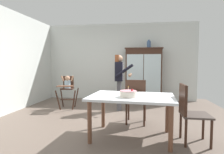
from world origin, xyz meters
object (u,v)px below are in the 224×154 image
at_px(dining_chair_right_end, 189,109).
at_px(birthday_cake, 128,94).
at_px(adult_person, 119,75).
at_px(dining_chair_far_side, 136,99).
at_px(china_cabinet, 143,75).
at_px(high_chair_with_toddler, 67,86).
at_px(ceramic_vase, 149,44).
at_px(dining_table, 132,101).

bearing_deg(dining_chair_right_end, birthday_cake, 93.17).
bearing_deg(adult_person, dining_chair_far_side, -157.43).
distance_m(china_cabinet, adult_person, 1.46).
bearing_deg(high_chair_with_toddler, adult_person, -9.64).
relative_size(china_cabinet, dining_chair_far_side, 1.89).
relative_size(birthday_cake, dining_chair_far_side, 0.29).
bearing_deg(dining_chair_far_side, birthday_cake, 86.46).
bearing_deg(birthday_cake, ceramic_vase, 81.80).
bearing_deg(adult_person, birthday_cake, -169.28).
bearing_deg(adult_person, dining_chair_right_end, -144.93).
distance_m(adult_person, dining_chair_right_end, 2.41).
bearing_deg(dining_chair_right_end, dining_chair_far_side, 47.99).
distance_m(high_chair_with_toddler, adult_person, 1.54).
height_order(dining_table, dining_chair_far_side, dining_chair_far_side).
bearing_deg(dining_table, birthday_cake, -110.04).
distance_m(adult_person, dining_table, 1.94).
bearing_deg(dining_table, china_cabinet, 85.32).
bearing_deg(dining_chair_far_side, dining_table, 89.05).
relative_size(high_chair_with_toddler, dining_chair_right_end, 0.99).
bearing_deg(ceramic_vase, birthday_cake, -98.20).
bearing_deg(birthday_cake, dining_table, 69.96).
xyz_separation_m(dining_table, dining_chair_right_end, (0.93, -0.08, -0.09)).
bearing_deg(china_cabinet, ceramic_vase, 1.28).
bearing_deg(dining_chair_right_end, dining_table, 84.97).
xyz_separation_m(birthday_cake, dining_chair_far_side, (0.11, 0.84, -0.24)).
height_order(china_cabinet, birthday_cake, china_cabinet).
bearing_deg(dining_chair_right_end, adult_person, 34.70).
xyz_separation_m(china_cabinet, dining_chair_right_end, (0.67, -3.25, -0.36)).
xyz_separation_m(china_cabinet, ceramic_vase, (0.17, 0.00, 1.02)).
relative_size(ceramic_vase, high_chair_with_toddler, 0.28).
height_order(adult_person, dining_table, adult_person).
xyz_separation_m(china_cabinet, birthday_cake, (-0.31, -3.30, -0.12)).
distance_m(birthday_cake, dining_chair_right_end, 1.01).
bearing_deg(high_chair_with_toddler, dining_chair_right_end, -44.03).
height_order(china_cabinet, dining_table, china_cabinet).
distance_m(high_chair_with_toddler, birthday_cake, 2.74).
xyz_separation_m(dining_chair_far_side, dining_chair_right_end, (0.88, -0.79, 0.00)).
relative_size(ceramic_vase, dining_chair_right_end, 0.28).
distance_m(high_chair_with_toddler, dining_chair_right_end, 3.46).
height_order(adult_person, dining_chair_right_end, adult_person).
bearing_deg(ceramic_vase, china_cabinet, -178.72).
bearing_deg(dining_chair_far_side, high_chair_with_toddler, -26.48).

